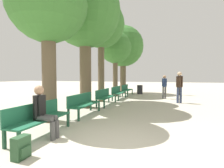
# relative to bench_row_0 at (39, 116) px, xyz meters

# --- Properties ---
(ground_plane) EXTENTS (80.00, 80.00, 0.00)m
(ground_plane) POSITION_rel_bench_row_0_xyz_m (2.27, -0.43, -0.48)
(ground_plane) COLOR beige
(bench_row_0) EXTENTS (0.48, 1.88, 0.81)m
(bench_row_0) POSITION_rel_bench_row_0_xyz_m (0.00, 0.00, 0.00)
(bench_row_0) COLOR #1E6042
(bench_row_0) RESTS_ON ground_plane
(bench_row_1) EXTENTS (0.48, 1.88, 0.81)m
(bench_row_1) POSITION_rel_bench_row_0_xyz_m (0.00, 2.43, 0.00)
(bench_row_1) COLOR #1E6042
(bench_row_1) RESTS_ON ground_plane
(bench_row_2) EXTENTS (0.48, 1.88, 0.81)m
(bench_row_2) POSITION_rel_bench_row_0_xyz_m (0.00, 4.86, 0.00)
(bench_row_2) COLOR #1E6042
(bench_row_2) RESTS_ON ground_plane
(bench_row_3) EXTENTS (0.48, 1.88, 0.81)m
(bench_row_3) POSITION_rel_bench_row_0_xyz_m (0.00, 7.29, 0.00)
(bench_row_3) COLOR #1E6042
(bench_row_3) RESTS_ON ground_plane
(bench_row_4) EXTENTS (0.48, 1.88, 0.81)m
(bench_row_4) POSITION_rel_bench_row_0_xyz_m (0.00, 9.72, 0.00)
(bench_row_4) COLOR #1E6042
(bench_row_4) RESTS_ON ground_plane
(tree_row_0) EXTENTS (2.56, 2.56, 5.14)m
(tree_row_0) POSITION_rel_bench_row_0_xyz_m (-0.63, 1.25, 3.30)
(tree_row_0) COLOR brown
(tree_row_0) RESTS_ON ground_plane
(tree_row_1) EXTENTS (3.31, 3.31, 6.14)m
(tree_row_1) POSITION_rel_bench_row_0_xyz_m (-0.63, 3.90, 3.93)
(tree_row_1) COLOR brown
(tree_row_1) RESTS_ON ground_plane
(tree_row_2) EXTENTS (2.71, 2.71, 5.84)m
(tree_row_2) POSITION_rel_bench_row_0_xyz_m (-0.63, 5.92, 3.93)
(tree_row_2) COLOR brown
(tree_row_2) RESTS_ON ground_plane
(tree_row_3) EXTENTS (2.35, 2.35, 4.77)m
(tree_row_3) POSITION_rel_bench_row_0_xyz_m (-0.63, 8.78, 3.06)
(tree_row_3) COLOR brown
(tree_row_3) RESTS_ON ground_plane
(tree_row_4) EXTENTS (3.48, 3.48, 5.79)m
(tree_row_4) POSITION_rel_bench_row_0_xyz_m (-0.63, 11.07, 3.52)
(tree_row_4) COLOR brown
(tree_row_4) RESTS_ON ground_plane
(person_seated) EXTENTS (0.60, 0.34, 1.27)m
(person_seated) POSITION_rel_bench_row_0_xyz_m (0.23, -0.10, 0.19)
(person_seated) COLOR #4C4C4C
(person_seated) RESTS_ON ground_plane
(backpack) EXTENTS (0.22, 0.31, 0.41)m
(backpack) POSITION_rel_bench_row_0_xyz_m (0.57, -1.13, -0.28)
(backpack) COLOR #284C2D
(backpack) RESTS_ON ground_plane
(pedestrian_near) EXTENTS (0.31, 0.25, 1.55)m
(pedestrian_near) POSITION_rel_bench_row_0_xyz_m (2.86, 8.39, 0.41)
(pedestrian_near) COLOR #4C4C4C
(pedestrian_near) RESTS_ON ground_plane
(pedestrian_mid) EXTENTS (0.36, 0.31, 1.76)m
(pedestrian_mid) POSITION_rel_bench_row_0_xyz_m (3.97, 10.96, 0.53)
(pedestrian_mid) COLOR #4C4C4C
(pedestrian_mid) RESTS_ON ground_plane
(pedestrian_far) EXTENTS (0.35, 0.31, 1.73)m
(pedestrian_far) POSITION_rel_bench_row_0_xyz_m (3.69, 6.70, 0.51)
(pedestrian_far) COLOR #384260
(pedestrian_far) RESTS_ON ground_plane
(trash_bin) EXTENTS (0.46, 0.46, 0.73)m
(trash_bin) POSITION_rel_bench_row_0_xyz_m (0.86, 10.93, -0.12)
(trash_bin) COLOR #232328
(trash_bin) RESTS_ON ground_plane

